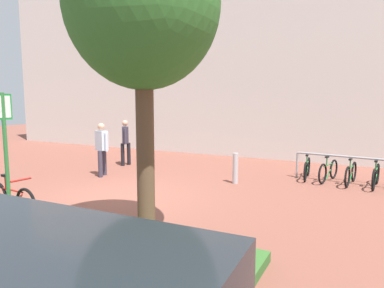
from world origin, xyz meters
TOP-DOWN VIEW (x-y plane):
  - ground_plane at (0.00, 0.00)m, footprint 60.00×60.00m
  - building_facade at (0.00, 8.16)m, footprint 28.00×1.20m
  - planter_strip at (0.72, -2.08)m, footprint 7.00×1.10m
  - tree_sidewalk at (2.33, -2.01)m, footprint 2.32×2.32m
  - parking_sign_post at (-1.09, -2.08)m, footprint 0.08×0.36m
  - bike_at_sign at (-1.08, -2.03)m, footprint 1.68×0.42m
  - bike_rack_cluster at (5.04, 4.31)m, footprint 3.18×1.84m
  - bollard_steel at (2.03, 2.83)m, footprint 0.16×0.16m
  - person_suited_navy at (-2.70, 3.64)m, footprint 0.44×0.49m
  - person_shirt_white at (-2.12, 1.76)m, footprint 0.59×0.44m

SIDE VIEW (x-z plane):
  - ground_plane at x=0.00m, z-range 0.00..0.00m
  - planter_strip at x=0.72m, z-range 0.00..0.16m
  - bike_rack_cluster at x=5.04m, z-range -0.07..0.76m
  - bike_at_sign at x=-1.08m, z-range -0.08..0.78m
  - bollard_steel at x=2.03m, z-range 0.00..0.90m
  - person_suited_navy at x=-2.70m, z-range 0.12..1.84m
  - person_shirt_white at x=-2.12m, z-range 0.12..1.84m
  - parking_sign_post at x=-1.09m, z-range 0.39..2.93m
  - tree_sidewalk at x=2.33m, z-range 1.22..6.30m
  - building_facade at x=0.00m, z-range 0.00..10.00m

